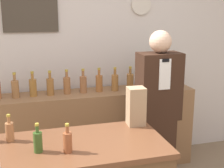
# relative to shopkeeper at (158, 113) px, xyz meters

# --- Properties ---
(back_wall) EXTENTS (5.20, 0.09, 2.70)m
(back_wall) POSITION_rel_shopkeeper_xyz_m (-0.63, 0.81, 0.55)
(back_wall) COLOR silver
(back_wall) RESTS_ON ground_plane
(back_shelf) EXTENTS (2.21, 0.42, 0.92)m
(back_shelf) POSITION_rel_shopkeeper_xyz_m (-0.50, 0.54, -0.35)
(back_shelf) COLOR #8E6642
(back_shelf) RESTS_ON ground_plane
(shopkeeper) EXTENTS (0.41, 0.26, 1.62)m
(shopkeeper) POSITION_rel_shopkeeper_xyz_m (0.00, 0.00, 0.00)
(shopkeeper) COLOR #331E14
(shopkeeper) RESTS_ON ground_plane
(potted_plant) EXTENTS (0.23, 0.23, 0.32)m
(potted_plant) POSITION_rel_shopkeeper_xyz_m (0.29, 0.55, 0.28)
(potted_plant) COLOR #4C3D2D
(potted_plant) RESTS_ON back_shelf
(paper_bag) EXTENTS (0.14, 0.13, 0.31)m
(paper_bag) POSITION_rel_shopkeeper_xyz_m (-0.41, -0.47, 0.25)
(paper_bag) COLOR tan
(paper_bag) RESTS_ON display_counter
(counter_bottle_1) EXTENTS (0.06, 0.06, 0.20)m
(counter_bottle_1) POSITION_rel_shopkeeper_xyz_m (-1.37, -0.53, 0.17)
(counter_bottle_1) COLOR #A2683F
(counter_bottle_1) RESTS_ON display_counter
(counter_bottle_2) EXTENTS (0.06, 0.06, 0.20)m
(counter_bottle_2) POSITION_rel_shopkeeper_xyz_m (-1.19, -0.76, 0.17)
(counter_bottle_2) COLOR #375622
(counter_bottle_2) RESTS_ON display_counter
(counter_bottle_3) EXTENTS (0.06, 0.06, 0.20)m
(counter_bottle_3) POSITION_rel_shopkeeper_xyz_m (-1.00, -0.81, 0.17)
(counter_bottle_3) COLOR brown
(counter_bottle_3) RESTS_ON display_counter
(shelf_bottle_1) EXTENTS (0.08, 0.08, 0.27)m
(shelf_bottle_1) POSITION_rel_shopkeeper_xyz_m (-1.35, 0.55, 0.21)
(shelf_bottle_1) COLOR #99693E
(shelf_bottle_1) RESTS_ON back_shelf
(shelf_bottle_2) EXTENTS (0.08, 0.08, 0.27)m
(shelf_bottle_2) POSITION_rel_shopkeeper_xyz_m (-1.17, 0.56, 0.21)
(shelf_bottle_2) COLOR #9F6D31
(shelf_bottle_2) RESTS_ON back_shelf
(shelf_bottle_3) EXTENTS (0.08, 0.08, 0.27)m
(shelf_bottle_3) POSITION_rel_shopkeeper_xyz_m (-1.00, 0.55, 0.21)
(shelf_bottle_3) COLOR #9A6632
(shelf_bottle_3) RESTS_ON back_shelf
(shelf_bottle_4) EXTENTS (0.08, 0.08, 0.27)m
(shelf_bottle_4) POSITION_rel_shopkeeper_xyz_m (-0.82, 0.56, 0.21)
(shelf_bottle_4) COLOR #9C653A
(shelf_bottle_4) RESTS_ON back_shelf
(shelf_bottle_5) EXTENTS (0.08, 0.08, 0.27)m
(shelf_bottle_5) POSITION_rel_shopkeeper_xyz_m (-0.64, 0.56, 0.21)
(shelf_bottle_5) COLOR #9D653E
(shelf_bottle_5) RESTS_ON back_shelf
(shelf_bottle_6) EXTENTS (0.08, 0.08, 0.27)m
(shelf_bottle_6) POSITION_rel_shopkeeper_xyz_m (-0.46, 0.55, 0.21)
(shelf_bottle_6) COLOR #A56433
(shelf_bottle_6) RESTS_ON back_shelf
(shelf_bottle_7) EXTENTS (0.08, 0.08, 0.27)m
(shelf_bottle_7) POSITION_rel_shopkeeper_xyz_m (-0.29, 0.54, 0.21)
(shelf_bottle_7) COLOR #A26C36
(shelf_bottle_7) RESTS_ON back_shelf
(shelf_bottle_8) EXTENTS (0.08, 0.08, 0.27)m
(shelf_bottle_8) POSITION_rel_shopkeeper_xyz_m (-0.11, 0.54, 0.21)
(shelf_bottle_8) COLOR #A06B36
(shelf_bottle_8) RESTS_ON back_shelf
(shelf_bottle_9) EXTENTS (0.08, 0.08, 0.27)m
(shelf_bottle_9) POSITION_rel_shopkeeper_xyz_m (0.07, 0.53, 0.21)
(shelf_bottle_9) COLOR olive
(shelf_bottle_9) RESTS_ON back_shelf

